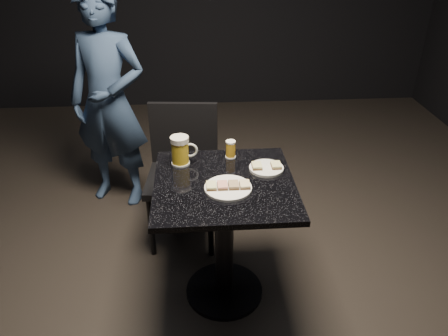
{
  "coord_description": "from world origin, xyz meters",
  "views": [
    {
      "loc": [
        -0.13,
        -1.84,
        1.89
      ],
      "look_at": [
        0.0,
        0.02,
        0.82
      ],
      "focal_mm": 35.0,
      "sensor_mm": 36.0,
      "label": 1
    }
  ],
  "objects_px": {
    "table": "(224,221)",
    "beer_mug": "(181,150)",
    "patron": "(109,102)",
    "plate_small": "(266,168)",
    "chair": "(183,167)",
    "plate_large": "(228,188)",
    "beer_tumbler": "(231,149)"
  },
  "relations": [
    {
      "from": "patron",
      "to": "chair",
      "type": "bearing_deg",
      "value": -23.56
    },
    {
      "from": "patron",
      "to": "table",
      "type": "bearing_deg",
      "value": -37.03
    },
    {
      "from": "table",
      "to": "beer_tumbler",
      "type": "distance_m",
      "value": 0.39
    },
    {
      "from": "plate_small",
      "to": "beer_mug",
      "type": "bearing_deg",
      "value": 168.12
    },
    {
      "from": "patron",
      "to": "beer_mug",
      "type": "bearing_deg",
      "value": -40.59
    },
    {
      "from": "plate_small",
      "to": "chair",
      "type": "xyz_separation_m",
      "value": [
        -0.45,
        0.5,
        -0.25
      ]
    },
    {
      "from": "plate_small",
      "to": "table",
      "type": "relative_size",
      "value": 0.24
    },
    {
      "from": "table",
      "to": "chair",
      "type": "bearing_deg",
      "value": 110.04
    },
    {
      "from": "table",
      "to": "patron",
      "type": "bearing_deg",
      "value": 124.32
    },
    {
      "from": "table",
      "to": "plate_small",
      "type": "bearing_deg",
      "value": 26.09
    },
    {
      "from": "plate_small",
      "to": "beer_tumbler",
      "type": "xyz_separation_m",
      "value": [
        -0.17,
        0.15,
        0.04
      ]
    },
    {
      "from": "plate_large",
      "to": "plate_small",
      "type": "bearing_deg",
      "value": 39.66
    },
    {
      "from": "plate_small",
      "to": "beer_tumbler",
      "type": "bearing_deg",
      "value": 139.77
    },
    {
      "from": "chair",
      "to": "beer_mug",
      "type": "bearing_deg",
      "value": -89.09
    },
    {
      "from": "patron",
      "to": "beer_mug",
      "type": "distance_m",
      "value": 1.01
    },
    {
      "from": "table",
      "to": "beer_mug",
      "type": "height_order",
      "value": "beer_mug"
    },
    {
      "from": "beer_mug",
      "to": "patron",
      "type": "bearing_deg",
      "value": 120.76
    },
    {
      "from": "patron",
      "to": "beer_tumbler",
      "type": "bearing_deg",
      "value": -27.31
    },
    {
      "from": "plate_small",
      "to": "table",
      "type": "height_order",
      "value": "plate_small"
    },
    {
      "from": "beer_tumbler",
      "to": "table",
      "type": "bearing_deg",
      "value": -101.58
    },
    {
      "from": "patron",
      "to": "chair",
      "type": "xyz_separation_m",
      "value": [
        0.51,
        -0.46,
        -0.28
      ]
    },
    {
      "from": "chair",
      "to": "table",
      "type": "bearing_deg",
      "value": -69.96
    },
    {
      "from": "table",
      "to": "chair",
      "type": "distance_m",
      "value": 0.65
    },
    {
      "from": "patron",
      "to": "table",
      "type": "distance_m",
      "value": 1.32
    },
    {
      "from": "table",
      "to": "beer_mug",
      "type": "distance_m",
      "value": 0.44
    },
    {
      "from": "plate_large",
      "to": "chair",
      "type": "distance_m",
      "value": 0.76
    },
    {
      "from": "plate_small",
      "to": "patron",
      "type": "height_order",
      "value": "patron"
    },
    {
      "from": "plate_large",
      "to": "chair",
      "type": "relative_size",
      "value": 0.26
    },
    {
      "from": "plate_large",
      "to": "plate_small",
      "type": "relative_size",
      "value": 1.28
    },
    {
      "from": "beer_mug",
      "to": "chair",
      "type": "relative_size",
      "value": 0.18
    },
    {
      "from": "patron",
      "to": "chair",
      "type": "height_order",
      "value": "patron"
    },
    {
      "from": "beer_mug",
      "to": "table",
      "type": "bearing_deg",
      "value": -43.54
    }
  ]
}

